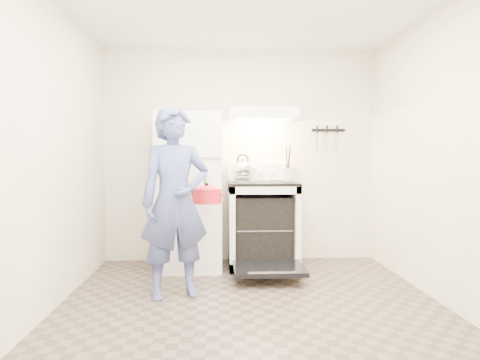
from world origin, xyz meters
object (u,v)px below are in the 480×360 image
refrigerator (190,191)px  dutch_oven (207,196)px  stove_body (263,225)px  person (175,202)px  tea_kettle (243,168)px

refrigerator → dutch_oven: 0.70m
dutch_oven → stove_body: bearing=48.8°
refrigerator → person: refrigerator is taller
dutch_oven → person: bearing=-130.8°
refrigerator → stove_body: (0.81, 0.02, -0.39)m
person → dutch_oven: bearing=30.9°
tea_kettle → person: size_ratio=0.19×
refrigerator → person: bearing=-93.9°
refrigerator → tea_kettle: refrigerator is taller
tea_kettle → dutch_oven: (-0.40, -0.92, -0.25)m
person → refrigerator: bearing=67.7°
tea_kettle → refrigerator: bearing=-157.8°
dutch_oven → refrigerator: bearing=106.7°
tea_kettle → dutch_oven: size_ratio=0.89×
stove_body → person: person is taller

